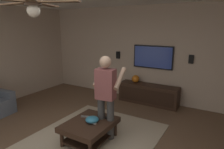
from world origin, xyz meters
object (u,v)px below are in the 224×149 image
at_px(coffee_table, 90,127).
at_px(wall_speaker_left, 191,59).
at_px(remote_white, 93,123).
at_px(remote_black, 107,117).
at_px(tv, 153,57).
at_px(person_standing, 106,93).
at_px(ceiling_fan, 32,4).
at_px(remote_grey, 85,116).
at_px(vase_round, 136,79).
at_px(bowl, 92,120).
at_px(wall_speaker_right, 118,55).
at_px(media_console, 148,94).

height_order(coffee_table, wall_speaker_left, wall_speaker_left).
relative_size(remote_white, remote_black, 1.00).
height_order(tv, person_standing, person_standing).
bearing_deg(ceiling_fan, remote_black, -6.83).
xyz_separation_m(remote_grey, vase_round, (2.38, -0.01, 0.25)).
distance_m(bowl, vase_round, 2.51).
bearing_deg(tv, remote_white, -3.13).
bearing_deg(bowl, wall_speaker_left, -24.20).
xyz_separation_m(wall_speaker_left, ceiling_fan, (-3.79, 1.26, 1.09)).
bearing_deg(bowl, wall_speaker_right, 19.59).
relative_size(remote_white, wall_speaker_right, 0.68).
xyz_separation_m(bowl, ceiling_fan, (-1.08, 0.04, 1.97)).
bearing_deg(media_console, remote_white, -3.44).
bearing_deg(remote_black, vase_round, 178.56).
bearing_deg(tv, wall_speaker_left, 90.73).
height_order(remote_grey, ceiling_fan, ceiling_fan).
height_order(person_standing, remote_grey, person_standing).
height_order(coffee_table, tv, tv).
height_order(remote_white, remote_grey, same).
distance_m(tv, bowl, 2.83).
distance_m(media_console, tv, 1.06).
xyz_separation_m(bowl, remote_black, (0.33, -0.12, -0.04)).
height_order(remote_white, remote_black, same).
bearing_deg(remote_white, remote_grey, 163.16).
distance_m(coffee_table, wall_speaker_left, 3.17).
xyz_separation_m(person_standing, remote_white, (-0.29, 0.11, -0.52)).
distance_m(remote_white, remote_grey, 0.32).
bearing_deg(media_console, wall_speaker_right, -102.52).
xyz_separation_m(person_standing, bowl, (-0.27, 0.14, -0.48)).
bearing_deg(tv, ceiling_fan, -3.43).
bearing_deg(remote_grey, tv, 57.97).
relative_size(remote_white, ceiling_fan, 0.13).
bearing_deg(wall_speaker_right, bowl, -160.41).
bearing_deg(wall_speaker_right, wall_speaker_left, -90.00).
xyz_separation_m(coffee_table, bowl, (0.02, -0.05, 0.16)).
relative_size(coffee_table, bowl, 4.00).
xyz_separation_m(bowl, vase_round, (2.49, 0.25, 0.20)).
bearing_deg(remote_white, tv, 94.23).
xyz_separation_m(remote_grey, wall_speaker_left, (2.60, -1.48, 0.92)).
bearing_deg(remote_grey, wall_speaker_right, 82.81).
height_order(tv, remote_white, tv).
distance_m(wall_speaker_left, ceiling_fan, 4.14).
relative_size(remote_grey, wall_speaker_left, 0.68).
distance_m(media_console, remote_white, 2.48).
relative_size(vase_round, wall_speaker_right, 1.00).
distance_m(vase_round, wall_speaker_right, 0.97).
bearing_deg(bowl, tv, -3.86).
bearing_deg(remote_black, remote_white, -25.71).
height_order(remote_white, wall_speaker_right, wall_speaker_right).
bearing_deg(remote_black, coffee_table, -37.90).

